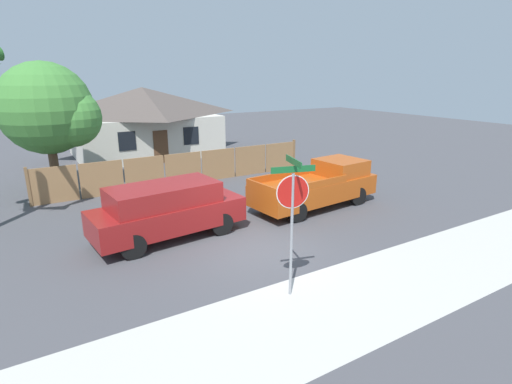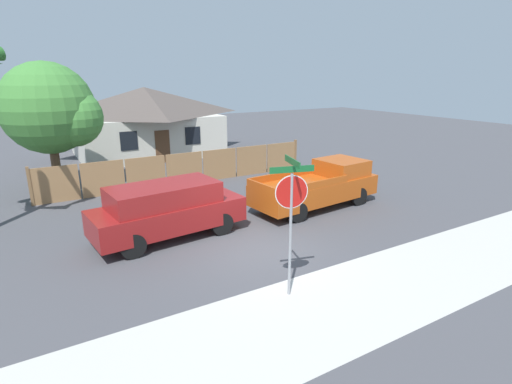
{
  "view_description": "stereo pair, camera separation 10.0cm",
  "coord_description": "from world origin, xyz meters",
  "px_view_note": "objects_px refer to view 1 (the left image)",
  "views": [
    {
      "loc": [
        -5.97,
        -9.73,
        5.3
      ],
      "look_at": [
        0.45,
        0.9,
        1.6
      ],
      "focal_mm": 28.0,
      "sensor_mm": 36.0,
      "label": 1
    },
    {
      "loc": [
        -5.88,
        -9.78,
        5.3
      ],
      "look_at": [
        0.45,
        0.9,
        1.6
      ],
      "focal_mm": 28.0,
      "sensor_mm": 36.0,
      "label": 2
    }
  ],
  "objects_px": {
    "house": "(144,120)",
    "oak_tree": "(51,111)",
    "red_suv": "(167,209)",
    "orange_pickup": "(319,185)",
    "stop_sign": "(292,203)"
  },
  "relations": [
    {
      "from": "house",
      "to": "oak_tree",
      "type": "relative_size",
      "value": 1.63
    },
    {
      "from": "oak_tree",
      "to": "orange_pickup",
      "type": "xyz_separation_m",
      "value": [
        8.84,
        -7.99,
        -2.83
      ]
    },
    {
      "from": "house",
      "to": "oak_tree",
      "type": "height_order",
      "value": "oak_tree"
    },
    {
      "from": "oak_tree",
      "to": "stop_sign",
      "type": "xyz_separation_m",
      "value": [
        3.79,
        -13.01,
        -1.32
      ]
    },
    {
      "from": "house",
      "to": "orange_pickup",
      "type": "bearing_deg",
      "value": -78.94
    },
    {
      "from": "red_suv",
      "to": "stop_sign",
      "type": "distance_m",
      "value": 5.37
    },
    {
      "from": "orange_pickup",
      "to": "stop_sign",
      "type": "bearing_deg",
      "value": -140.68
    },
    {
      "from": "house",
      "to": "red_suv",
      "type": "height_order",
      "value": "house"
    },
    {
      "from": "orange_pickup",
      "to": "stop_sign",
      "type": "xyz_separation_m",
      "value": [
        -5.05,
        -5.03,
        1.51
      ]
    },
    {
      "from": "orange_pickup",
      "to": "red_suv",
      "type": "bearing_deg",
      "value": 174.69
    },
    {
      "from": "red_suv",
      "to": "orange_pickup",
      "type": "distance_m",
      "value": 6.44
    },
    {
      "from": "stop_sign",
      "to": "oak_tree",
      "type": "bearing_deg",
      "value": 121.72
    },
    {
      "from": "oak_tree",
      "to": "red_suv",
      "type": "bearing_deg",
      "value": -73.35
    },
    {
      "from": "house",
      "to": "stop_sign",
      "type": "distance_m",
      "value": 19.83
    },
    {
      "from": "oak_tree",
      "to": "stop_sign",
      "type": "relative_size",
      "value": 1.69
    }
  ]
}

